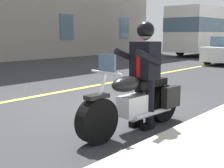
{
  "coord_description": "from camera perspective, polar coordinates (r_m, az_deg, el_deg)",
  "views": [
    {
      "loc": [
        4.37,
        4.16,
        1.54
      ],
      "look_at": [
        0.95,
        1.08,
        0.75
      ],
      "focal_mm": 46.94,
      "sensor_mm": 36.0,
      "label": 1
    }
  ],
  "objects": [
    {
      "name": "ground_plane",
      "position": [
        6.23,
        -1.48,
        -4.57
      ],
      "size": [
        80.0,
        80.0,
        0.0
      ],
      "primitive_type": "plane",
      "color": "#333335"
    },
    {
      "name": "lane_center_stripe",
      "position": [
        7.71,
        -12.34,
        -1.96
      ],
      "size": [
        60.0,
        0.16,
        0.01
      ],
      "primitive_type": "cube",
      "color": "#E5DB4C",
      "rests_on": "ground_plane"
    },
    {
      "name": "motorcycle_main",
      "position": [
        4.72,
        4.76,
        -3.61
      ],
      "size": [
        2.22,
        0.67,
        1.26
      ],
      "color": "black",
      "rests_on": "ground_plane"
    },
    {
      "name": "rider_main",
      "position": [
        4.77,
        6.31,
        3.62
      ],
      "size": [
        0.64,
        0.57,
        1.74
      ],
      "color": "black",
      "rests_on": "ground_plane"
    },
    {
      "name": "bus_near",
      "position": [
        24.19,
        19.6,
        10.01
      ],
      "size": [
        11.05,
        2.7,
        3.3
      ],
      "color": "white",
      "rests_on": "ground_plane"
    }
  ]
}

